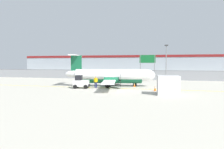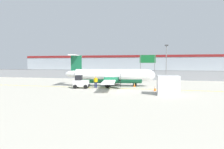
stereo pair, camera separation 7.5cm
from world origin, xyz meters
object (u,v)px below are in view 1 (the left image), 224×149
at_px(traffic_cone_near_right, 134,85).
at_px(apron_light_pole, 166,60).
at_px(baggage_tug, 81,82).
at_px(highway_sign, 147,61).
at_px(parked_car_5, 194,74).
at_px(ground_crew_worker, 96,81).
at_px(parked_car_4, 172,75).
at_px(cargo_container, 168,85).
at_px(parked_car_3, 144,73).
at_px(parked_car_2, 125,74).
at_px(parked_car_1, 110,73).
at_px(parked_car_0, 94,72).
at_px(commuter_airplane, 112,76).
at_px(traffic_cone_near_left, 155,89).

bearing_deg(traffic_cone_near_right, apron_light_pole, 64.76).
distance_m(baggage_tug, apron_light_pole, 19.10).
relative_size(baggage_tug, highway_sign, 0.45).
distance_m(traffic_cone_near_right, parked_car_5, 24.33).
bearing_deg(parked_car_5, ground_crew_worker, 54.97).
bearing_deg(parked_car_5, parked_car_4, 18.30).
height_order(traffic_cone_near_right, parked_car_4, parked_car_4).
bearing_deg(cargo_container, parked_car_3, 95.40).
bearing_deg(parked_car_2, parked_car_1, 155.77).
relative_size(parked_car_4, parked_car_5, 1.02).
distance_m(parked_car_0, parked_car_3, 15.75).
xyz_separation_m(cargo_container, parked_car_0, (-20.53, 35.04, -0.21)).
bearing_deg(cargo_container, apron_light_pole, 85.22).
relative_size(traffic_cone_near_right, parked_car_2, 0.15).
relative_size(commuter_airplane, apron_light_pole, 2.20).
bearing_deg(traffic_cone_near_right, parked_car_5, 60.62).
xyz_separation_m(parked_car_2, parked_car_4, (11.56, -1.64, 0.00)).
height_order(parked_car_1, parked_car_4, same).
bearing_deg(parked_car_5, baggage_tug, 52.90).
bearing_deg(parked_car_0, ground_crew_worker, -66.87).
distance_m(parked_car_5, highway_sign, 12.56).
relative_size(traffic_cone_near_left, parked_car_2, 0.15).
xyz_separation_m(traffic_cone_near_right, parked_car_4, (6.61, 19.51, 0.58)).
height_order(cargo_container, parked_car_4, cargo_container).
bearing_deg(cargo_container, ground_crew_worker, 153.87).
distance_m(baggage_tug, parked_car_2, 24.84).
height_order(traffic_cone_near_left, parked_car_2, parked_car_2).
xyz_separation_m(ground_crew_worker, parked_car_0, (-10.51, 30.92, -0.06)).
relative_size(ground_crew_worker, parked_car_5, 0.40).
distance_m(commuter_airplane, parked_car_4, 22.11).
relative_size(ground_crew_worker, parked_car_1, 0.40).
bearing_deg(commuter_airplane, parked_car_1, 94.19).
bearing_deg(commuter_airplane, highway_sign, 63.68).
distance_m(cargo_container, traffic_cone_near_left, 3.42).
height_order(cargo_container, parked_car_5, cargo_container).
bearing_deg(parked_car_0, commuter_airplane, -62.07).
bearing_deg(traffic_cone_near_left, parked_car_4, 81.65).
bearing_deg(parked_car_0, traffic_cone_near_right, -56.29).
xyz_separation_m(commuter_airplane, parked_car_5, (15.41, 21.34, -0.71)).
xyz_separation_m(parked_car_4, apron_light_pole, (-1.61, -8.90, 3.41)).
relative_size(parked_car_1, parked_car_2, 0.97).
bearing_deg(apron_light_pole, traffic_cone_near_left, -97.16).
relative_size(traffic_cone_near_left, parked_car_3, 0.15).
bearing_deg(parked_car_3, parked_car_4, -31.89).
relative_size(traffic_cone_near_left, parked_car_4, 0.15).
bearing_deg(highway_sign, apron_light_pole, -52.85).
relative_size(baggage_tug, ground_crew_worker, 1.46).
bearing_deg(cargo_container, highway_sign, 95.36).
height_order(cargo_container, parked_car_2, cargo_container).
distance_m(ground_crew_worker, parked_car_0, 32.66).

